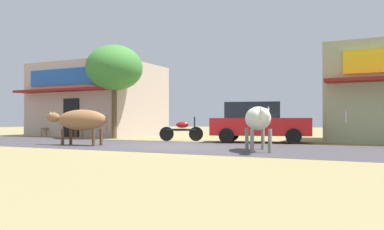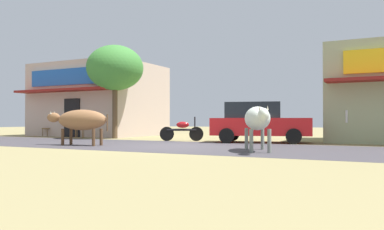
# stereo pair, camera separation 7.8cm
# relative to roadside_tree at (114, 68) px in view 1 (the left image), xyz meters

# --- Properties ---
(ground) EXTENTS (80.00, 80.00, 0.00)m
(ground) POSITION_rel_roadside_tree_xyz_m (5.38, -3.74, -3.53)
(ground) COLOR #928555
(asphalt_road) EXTENTS (72.00, 5.55, 0.00)m
(asphalt_road) POSITION_rel_roadside_tree_xyz_m (5.38, -3.74, -3.53)
(asphalt_road) COLOR #413D42
(asphalt_road) RESTS_ON ground
(storefront_left_cafe) EXTENTS (6.72, 6.31, 4.23)m
(storefront_left_cafe) POSITION_rel_roadside_tree_xyz_m (-3.50, 3.04, -1.41)
(storefront_left_cafe) COLOR #C2A99A
(storefront_left_cafe) RESTS_ON ground
(roadside_tree) EXTENTS (2.83, 2.83, 4.68)m
(roadside_tree) POSITION_rel_roadside_tree_xyz_m (0.00, 0.00, 0.00)
(roadside_tree) COLOR brown
(roadside_tree) RESTS_ON ground
(parked_hatchback_car) EXTENTS (4.25, 2.65, 1.64)m
(parked_hatchback_car) POSITION_rel_roadside_tree_xyz_m (7.49, -0.22, -2.69)
(parked_hatchback_car) COLOR red
(parked_hatchback_car) RESTS_ON ground
(parked_motorcycle) EXTENTS (1.78, 0.87, 1.06)m
(parked_motorcycle) POSITION_rel_roadside_tree_xyz_m (4.15, -0.62, -3.06)
(parked_motorcycle) COLOR black
(parked_motorcycle) RESTS_ON ground
(cow_near_brown) EXTENTS (2.62, 0.90, 1.29)m
(cow_near_brown) POSITION_rel_roadside_tree_xyz_m (2.25, -4.90, -2.62)
(cow_near_brown) COLOR #91613D
(cow_near_brown) RESTS_ON ground
(cow_far_dark) EXTENTS (1.50, 2.52, 1.31)m
(cow_far_dark) POSITION_rel_roadside_tree_xyz_m (8.81, -4.70, -2.58)
(cow_far_dark) COLOR silver
(cow_far_dark) RESTS_ON ground
(pedestrian_by_shop) EXTENTS (0.45, 0.61, 1.51)m
(pedestrian_by_shop) POSITION_rel_roadside_tree_xyz_m (10.81, 0.60, -2.65)
(pedestrian_by_shop) COLOR #3F3F47
(pedestrian_by_shop) RESTS_ON ground
(cafe_chair_near_tree) EXTENTS (0.45, 0.45, 0.92)m
(cafe_chair_near_tree) POSITION_rel_roadside_tree_xyz_m (-5.05, 0.45, -3.01)
(cafe_chair_near_tree) COLOR brown
(cafe_chair_near_tree) RESTS_ON ground
(cafe_chair_by_doorway) EXTENTS (0.61, 0.61, 0.92)m
(cafe_chair_by_doorway) POSITION_rel_roadside_tree_xyz_m (-2.04, -0.31, -3.01)
(cafe_chair_by_doorway) COLOR brown
(cafe_chair_by_doorway) RESTS_ON ground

